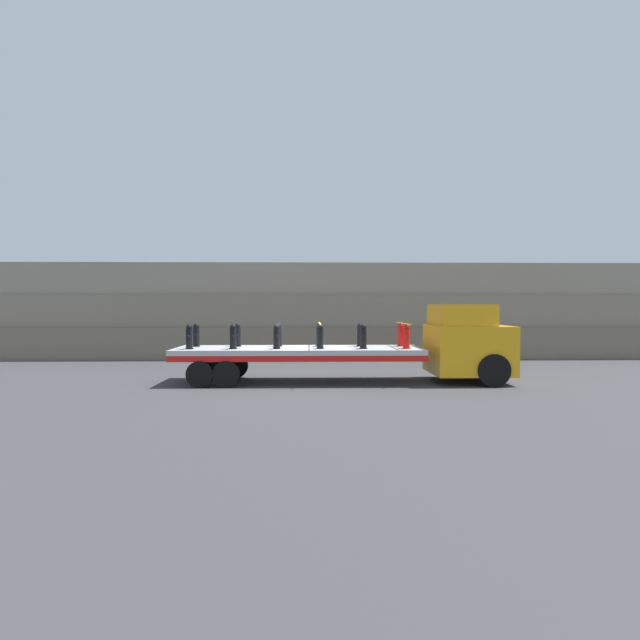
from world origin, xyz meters
TOP-DOWN VIEW (x-y plane):
  - ground_plane at (0.00, 0.00)m, footprint 120.00×120.00m
  - rock_cliff at (0.00, 8.74)m, footprint 60.00×3.30m
  - truck_cab at (6.10, 0.00)m, footprint 2.67×2.70m
  - flatbed_trailer at (-0.55, 0.00)m, footprint 8.65×2.51m
  - fire_hydrant_black_near_0 at (-3.73, -0.53)m, footprint 0.28×0.53m
  - fire_hydrant_black_far_0 at (-3.73, 0.53)m, footprint 0.28×0.53m
  - fire_hydrant_black_near_1 at (-2.24, -0.53)m, footprint 0.28×0.53m
  - fire_hydrant_black_far_1 at (-2.24, 0.53)m, footprint 0.28×0.53m
  - fire_hydrant_black_near_2 at (-0.75, -0.53)m, footprint 0.28×0.53m
  - fire_hydrant_black_far_2 at (-0.75, 0.53)m, footprint 0.28×0.53m
  - fire_hydrant_black_near_3 at (0.75, -0.53)m, footprint 0.28×0.53m
  - fire_hydrant_black_far_3 at (0.75, 0.53)m, footprint 0.28×0.53m
  - fire_hydrant_black_near_4 at (2.24, -0.53)m, footprint 0.28×0.53m
  - fire_hydrant_black_far_4 at (2.24, 0.53)m, footprint 0.28×0.53m
  - fire_hydrant_red_near_5 at (3.73, -0.53)m, footprint 0.28×0.53m
  - fire_hydrant_red_far_5 at (3.73, 0.53)m, footprint 0.28×0.53m
  - cargo_strap_rear at (0.75, 0.00)m, footprint 0.05×2.60m
  - cargo_strap_middle at (3.73, 0.00)m, footprint 0.05×2.60m

SIDE VIEW (x-z plane):
  - ground_plane at x=0.00m, z-range 0.00..0.00m
  - flatbed_trailer at x=-0.55m, z-range 0.38..1.61m
  - truck_cab at x=6.10m, z-range 0.02..2.78m
  - fire_hydrant_black_near_0 at x=-3.73m, z-range 1.21..2.07m
  - fire_hydrant_black_far_0 at x=-3.73m, z-range 1.21..2.07m
  - fire_hydrant_black_near_1 at x=-2.24m, z-range 1.21..2.07m
  - fire_hydrant_black_far_1 at x=-2.24m, z-range 1.21..2.07m
  - fire_hydrant_black_near_2 at x=-0.75m, z-range 1.21..2.07m
  - fire_hydrant_black_far_2 at x=-0.75m, z-range 1.21..2.07m
  - fire_hydrant_black_near_3 at x=0.75m, z-range 1.21..2.07m
  - fire_hydrant_black_far_3 at x=0.75m, z-range 1.21..2.07m
  - fire_hydrant_black_near_4 at x=2.24m, z-range 1.21..2.07m
  - fire_hydrant_black_far_4 at x=2.24m, z-range 1.21..2.07m
  - fire_hydrant_red_near_5 at x=3.73m, z-range 1.21..2.07m
  - fire_hydrant_red_far_5 at x=3.73m, z-range 1.21..2.07m
  - cargo_strap_rear at x=0.75m, z-range 2.08..2.09m
  - cargo_strap_middle at x=3.73m, z-range 2.08..2.09m
  - rock_cliff at x=0.00m, z-range 0.00..4.88m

